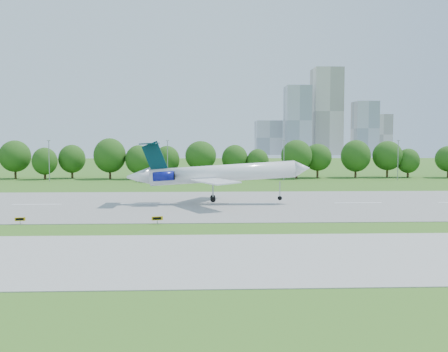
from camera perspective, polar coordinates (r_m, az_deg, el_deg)
ground at (r=69.14m, az=5.33°, el=-5.72°), size 600.00×600.00×0.00m
runway at (r=93.72m, az=3.30°, el=-3.17°), size 400.00×45.00×0.08m
taxiway at (r=51.68m, az=8.01°, el=-8.97°), size 400.00×23.00×0.08m
tree_line at (r=159.92m, az=0.97°, el=1.94°), size 288.40×8.40×10.40m
light_poles at (r=149.81m, az=0.23°, el=1.87°), size 175.90×0.25×12.19m
skyline at (r=471.42m, az=11.16°, el=6.07°), size 127.00×52.00×80.00m
airliner at (r=92.78m, az=-1.22°, el=0.33°), size 34.27×25.01×11.24m
taxi_sign_left at (r=75.67m, az=-22.28°, el=-4.60°), size 1.43×0.44×1.00m
taxi_sign_centre at (r=70.88m, az=-7.63°, el=-4.83°), size 1.58×0.57×1.11m
service_vehicle_a at (r=147.63m, az=-9.38°, el=-0.41°), size 4.21×2.12×1.32m
service_vehicle_b at (r=144.12m, az=-8.97°, el=-0.55°), size 3.51×2.12×1.12m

